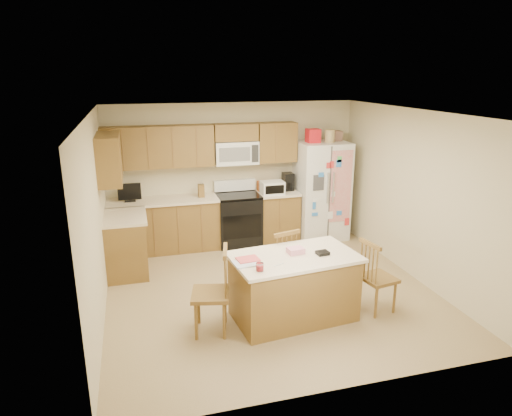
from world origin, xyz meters
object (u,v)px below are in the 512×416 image
object	(u,v)px
stove	(238,218)
windsor_chair_back	(280,264)
windsor_chair_left	(213,293)
island	(294,286)
windsor_chair_right	(376,278)
refrigerator	(321,189)

from	to	relation	value
stove	windsor_chair_back	bearing A→B (deg)	-87.28
stove	windsor_chair_left	size ratio (longest dim) A/B	1.07
island	windsor_chair_right	world-z (taller)	windsor_chair_right
windsor_chair_left	windsor_chair_back	distance (m)	1.26
windsor_chair_left	windsor_chair_back	world-z (taller)	windsor_chair_left
island	windsor_chair_left	xyz separation A→B (m)	(-1.03, -0.06, 0.07)
stove	windsor_chair_left	xyz separation A→B (m)	(-0.96, -2.81, 0.03)
refrigerator	windsor_chair_left	distance (m)	3.76
windsor_chair_left	windsor_chair_right	size ratio (longest dim) A/B	1.09
stove	windsor_chair_back	world-z (taller)	stove
windsor_chair_back	windsor_chair_right	xyz separation A→B (m)	(1.06, -0.74, -0.00)
refrigerator	windsor_chair_right	xyz separation A→B (m)	(-0.41, -2.80, -0.46)
island	refrigerator	bearing A→B (deg)	60.85
refrigerator	windsor_chair_right	bearing A→B (deg)	-98.29
island	windsor_chair_back	world-z (taller)	windsor_chair_back
refrigerator	windsor_chair_right	world-z (taller)	refrigerator
windsor_chair_left	island	bearing A→B (deg)	3.06
stove	refrigerator	size ratio (longest dim) A/B	0.55
refrigerator	windsor_chair_back	xyz separation A→B (m)	(-1.47, -2.06, -0.46)
stove	island	size ratio (longest dim) A/B	0.69
island	stove	bearing A→B (deg)	91.50
windsor_chair_back	windsor_chair_right	world-z (taller)	windsor_chair_back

